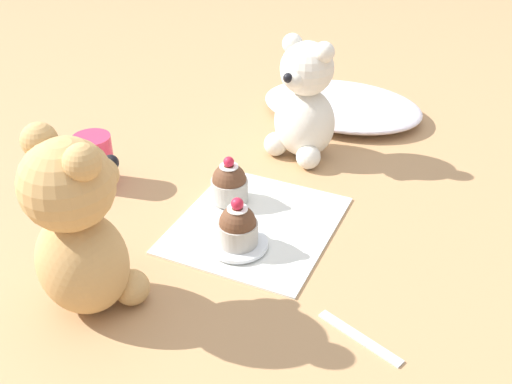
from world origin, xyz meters
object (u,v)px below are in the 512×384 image
(teaspoon, at_px, (360,337))
(cupcake_near_cream_bear, at_px, (229,184))
(teddy_bear_cream, at_px, (304,104))
(saucer_plate, at_px, (235,243))
(juice_glass, at_px, (95,161))
(cupcake_near_tan_bear, at_px, (235,226))
(teddy_bear_tan, at_px, (79,228))

(teaspoon, bearing_deg, cupcake_near_cream_bear, -15.64)
(teddy_bear_cream, xyz_separation_m, teaspoon, (0.21, -0.36, -0.09))
(cupcake_near_cream_bear, bearing_deg, saucer_plate, -59.69)
(teddy_bear_cream, distance_m, saucer_plate, 0.29)
(juice_glass, relative_size, teaspoon, 0.75)
(cupcake_near_tan_bear, distance_m, teaspoon, 0.22)
(cupcake_near_cream_bear, bearing_deg, teddy_bear_tan, -101.73)
(cupcake_near_tan_bear, height_order, juice_glass, juice_glass)
(teddy_bear_cream, height_order, teaspoon, teddy_bear_cream)
(teddy_bear_tan, xyz_separation_m, teaspoon, (0.31, 0.07, -0.11))
(teddy_bear_tan, relative_size, cupcake_near_tan_bear, 3.26)
(teddy_bear_tan, height_order, teaspoon, teddy_bear_tan)
(cupcake_near_tan_bear, bearing_deg, teaspoon, -24.15)
(teddy_bear_cream, relative_size, saucer_plate, 2.51)
(cupcake_near_cream_bear, xyz_separation_m, juice_glass, (-0.21, -0.04, 0.01))
(juice_glass, distance_m, teaspoon, 0.49)
(teddy_bear_cream, relative_size, teddy_bear_tan, 0.89)
(cupcake_near_cream_bear, height_order, saucer_plate, cupcake_near_cream_bear)
(teddy_bear_cream, height_order, teddy_bear_tan, teddy_bear_tan)
(teddy_bear_cream, relative_size, teaspoon, 1.85)
(teddy_bear_tan, distance_m, juice_glass, 0.28)
(cupcake_near_cream_bear, xyz_separation_m, teaspoon, (0.25, -0.18, -0.03))
(cupcake_near_cream_bear, relative_size, teaspoon, 0.66)
(saucer_plate, relative_size, teaspoon, 0.74)
(teddy_bear_tan, bearing_deg, teddy_bear_cream, -88.27)
(teddy_bear_tan, relative_size, teaspoon, 2.08)
(cupcake_near_tan_bear, bearing_deg, juice_glass, 167.94)
(saucer_plate, bearing_deg, teaspoon, -24.15)
(juice_glass, height_order, teaspoon, juice_glass)
(teaspoon, bearing_deg, teddy_bear_cream, -40.17)
(saucer_plate, height_order, cupcake_near_tan_bear, cupcake_near_tan_bear)
(teddy_bear_cream, bearing_deg, teaspoon, -44.66)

